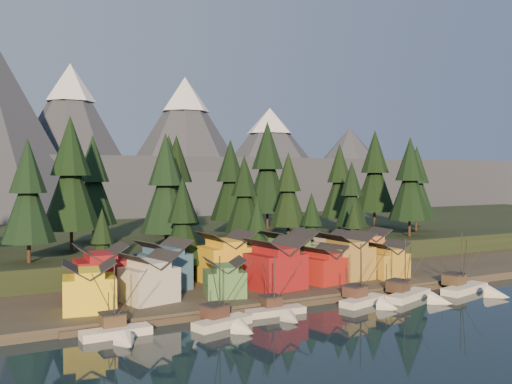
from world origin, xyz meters
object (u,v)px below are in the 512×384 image
boat_2 (279,305)px  house_back_0 (101,270)px  house_front_0 (89,285)px  house_front_1 (149,276)px  boat_4 (369,293)px  boat_5 (415,288)px  boat_0 (118,323)px  boat_1 (227,313)px  boat_6 (472,281)px  house_back_1 (163,263)px

boat_2 → house_back_0: bearing=140.7°
house_front_0 → house_front_1: size_ratio=0.94×
boat_4 → boat_5: bearing=-19.2°
boat_2 → house_front_1: (-17.37, 13.62, 3.99)m
boat_0 → boat_1: size_ratio=0.96×
boat_4 → house_front_0: size_ratio=1.32×
boat_2 → boat_6: size_ratio=0.82×
house_back_0 → house_front_1: bearing=-45.4°
boat_1 → boat_0: bearing=155.4°
boat_1 → boat_4: (27.91, 1.37, -0.02)m
boat_5 → house_back_1: bearing=128.5°
boat_6 → house_back_0: size_ratio=1.47×
boat_2 → boat_5: boat_5 is taller
house_front_0 → house_front_1: (10.24, 1.91, 0.21)m
boat_0 → house_back_0: (2.37, 20.90, 4.20)m
boat_0 → boat_4: (43.53, -1.08, 0.15)m
boat_6 → boat_5: bearing=162.7°
house_back_0 → house_back_1: 11.92m
boat_4 → house_front_1: (-34.79, 14.69, 3.57)m
boat_1 → house_front_1: bearing=97.5°
house_back_0 → boat_5: bearing=-20.4°
boat_5 → boat_6: bearing=-23.6°
boat_2 → house_front_0: size_ratio=1.23×
boat_4 → house_front_1: 37.93m
boat_2 → house_back_0: (-23.75, 20.91, 4.46)m
house_back_1 → boat_1: bearing=-100.1°
boat_5 → house_front_1: boat_5 is taller
boat_1 → house_front_1: (-6.88, 16.06, 3.56)m
boat_1 → boat_4: 27.94m
boat_2 → house_back_1: (-11.90, 22.18, 4.44)m
boat_2 → boat_1: bearing=-164.9°
boat_1 → house_front_0: 22.46m
boat_0 → boat_4: bearing=-3.0°
boat_4 → house_back_0: (-41.17, 21.97, 4.05)m
house_front_1 → house_back_0: size_ratio=1.04×
boat_5 → house_back_0: size_ratio=1.37×
boat_1 → boat_2: size_ratio=1.07×
house_front_0 → boat_0: bearing=-73.0°
boat_1 → boat_6: bearing=-15.8°
boat_6 → boat_1: bearing=165.9°
boat_2 → house_back_1: house_back_1 is taller
boat_0 → boat_4: size_ratio=0.96×
boat_6 → house_front_0: (-68.88, 14.23, 3.36)m
boat_5 → house_front_1: bearing=140.9°
boat_4 → boat_6: bearing=-19.0°
boat_6 → house_front_1: boat_6 is taller
house_front_1 → house_back_0: house_back_0 is taller
house_front_1 → boat_6: bearing=-28.7°
boat_5 → house_back_0: boat_5 is taller
house_front_0 → house_back_0: 10.00m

